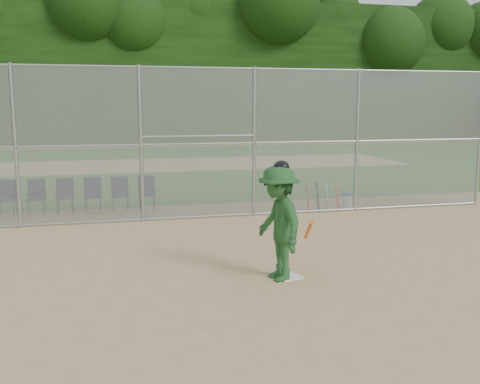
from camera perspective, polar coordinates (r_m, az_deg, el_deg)
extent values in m
plane|color=tan|center=(9.77, 3.49, -8.73)|extent=(100.00, 100.00, 0.00)
plane|color=#25631D|center=(27.18, -7.73, 2.93)|extent=(100.00, 100.00, 0.00)
plane|color=tan|center=(27.18, -7.73, 2.93)|extent=(24.00, 24.00, 0.00)
cube|color=gray|center=(14.18, -2.39, 5.20)|extent=(16.00, 0.02, 4.00)
cylinder|color=#9EA3A8|center=(17.58, 24.23, 5.20)|extent=(0.09, 0.09, 4.00)
cylinder|color=#9EA3A8|center=(14.17, -2.44, 13.09)|extent=(16.00, 0.05, 0.05)
cube|color=black|center=(44.03, -10.26, 12.48)|extent=(80.00, 5.00, 11.00)
cube|color=white|center=(9.63, 5.22, -8.98)|extent=(0.48, 0.48, 0.02)
imported|color=#1F4F23|center=(9.26, 4.12, -3.33)|extent=(0.93, 1.39, 2.01)
ellipsoid|color=black|center=(9.09, 4.20, 2.67)|extent=(0.27, 0.30, 0.23)
cylinder|color=orange|center=(9.03, 7.32, -4.05)|extent=(0.25, 0.76, 0.48)
cylinder|color=white|center=(16.06, 11.26, -0.97)|extent=(0.33, 0.33, 0.39)
cylinder|color=#235997|center=(16.02, 11.28, -0.20)|extent=(0.35, 0.35, 0.05)
cylinder|color=#D84C14|center=(15.26, 7.23, -0.56)|extent=(0.06, 0.28, 0.84)
cylinder|color=black|center=(15.37, 8.28, -0.52)|extent=(0.06, 0.31, 0.83)
cylinder|color=#B2B2B7|center=(15.48, 9.31, -0.49)|extent=(0.06, 0.34, 0.82)
cylinder|color=#D84C14|center=(15.60, 10.32, -0.46)|extent=(0.06, 0.37, 0.81)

